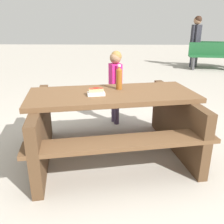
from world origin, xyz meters
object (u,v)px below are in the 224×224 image
object	(u,v)px
picnic_table	(112,119)
hotdog_tray	(96,92)
soda_bottle	(119,78)
child_in_coat	(115,78)
park_bench_mid	(215,54)
bystander_adult	(196,35)
park_bench_near	(213,56)

from	to	relation	value
picnic_table	hotdog_tray	xyz separation A→B (m)	(0.16, 0.10, 0.34)
soda_bottle	hotdog_tray	distance (m)	0.36
picnic_table	child_in_coat	distance (m)	0.99
hotdog_tray	park_bench_mid	distance (m)	7.17
child_in_coat	park_bench_mid	world-z (taller)	child_in_coat
park_bench_mid	bystander_adult	bearing A→B (deg)	1.57
picnic_table	child_in_coat	bearing A→B (deg)	-91.35
picnic_table	bystander_adult	distance (m)	6.68
child_in_coat	picnic_table	bearing A→B (deg)	88.65
hotdog_tray	child_in_coat	bearing A→B (deg)	-99.99
park_bench_mid	child_in_coat	bearing A→B (deg)	56.96
hotdog_tray	bystander_adult	world-z (taller)	bystander_adult
picnic_table	bystander_adult	size ratio (longest dim) A/B	1.22
soda_bottle	bystander_adult	size ratio (longest dim) A/B	0.17
child_in_coat	soda_bottle	bearing A→B (deg)	93.76
soda_bottle	child_in_coat	distance (m)	0.83
hotdog_tray	picnic_table	bearing A→B (deg)	-148.03
park_bench_mid	bystander_adult	size ratio (longest dim) A/B	0.93
picnic_table	hotdog_tray	bearing A→B (deg)	31.97
soda_bottle	child_in_coat	world-z (taller)	child_in_coat
soda_bottle	park_bench_mid	bearing A→B (deg)	-118.97
park_bench_near	bystander_adult	bearing A→B (deg)	-48.20
soda_bottle	hotdog_tray	size ratio (longest dim) A/B	1.40
soda_bottle	hotdog_tray	xyz separation A→B (m)	(0.24, 0.25, -0.10)
child_in_coat	park_bench_mid	xyz separation A→B (m)	(-3.36, -5.17, -0.25)
picnic_table	park_bench_mid	size ratio (longest dim) A/B	1.32
picnic_table	soda_bottle	bearing A→B (deg)	-116.93
hotdog_tray	park_bench_mid	size ratio (longest dim) A/B	0.13
soda_bottle	child_in_coat	xyz separation A→B (m)	(0.05, -0.81, -0.18)
child_in_coat	park_bench_near	distance (m)	5.58
bystander_adult	soda_bottle	bearing A→B (deg)	66.59
hotdog_tray	child_in_coat	distance (m)	1.08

